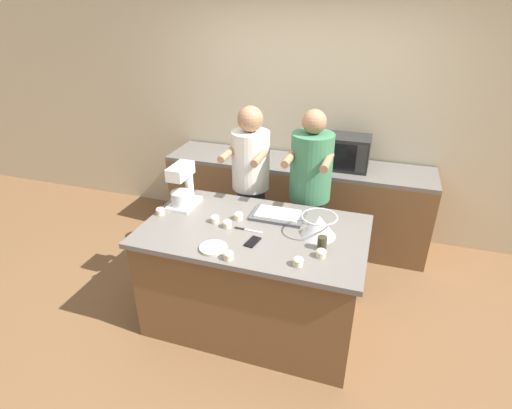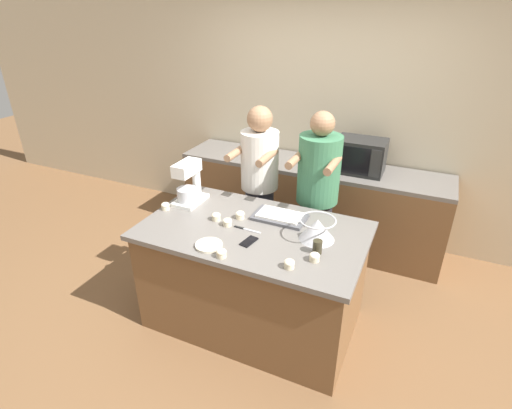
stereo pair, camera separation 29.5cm
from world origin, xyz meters
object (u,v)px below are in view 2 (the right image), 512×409
cupcake_1 (289,264)px  cupcake_3 (227,222)px  cupcake_0 (240,215)px  mixing_bowl (317,229)px  drinking_glass (317,247)px  small_plate (209,245)px  cupcake_2 (315,257)px  baking_tray (280,216)px  cupcake_5 (216,216)px  knife (246,229)px  cupcake_4 (165,206)px  microwave_oven (360,156)px  person_left (259,190)px  cupcake_6 (221,253)px  person_right (317,201)px  stand_mixer (189,185)px  cell_phone (249,241)px

cupcake_1 → cupcake_3: same height
cupcake_0 → cupcake_1: bearing=-38.1°
mixing_bowl → drinking_glass: size_ratio=2.73×
small_plate → cupcake_2: 0.73m
baking_tray → cupcake_5: (-0.44, -0.23, 0.01)m
knife → cupcake_4: cupcake_4 is taller
microwave_oven → cupcake_5: (-0.81, -1.44, -0.14)m
person_left → cupcake_2: size_ratio=23.24×
cupcake_0 → cupcake_6: (0.12, -0.53, 0.00)m
microwave_oven → cupcake_2: bearing=-88.2°
microwave_oven → cupcake_3: 1.64m
cupcake_0 → cupcake_3: bearing=-104.9°
person_left → mixing_bowl: size_ratio=6.21×
cupcake_5 → baking_tray: bearing=27.2°
person_right → baking_tray: size_ratio=3.97×
cupcake_3 → cupcake_6: (0.16, -0.38, 0.00)m
drinking_glass → cupcake_1: 0.26m
cupcake_1 → cupcake_5: (-0.73, 0.35, 0.00)m
small_plate → knife: bearing=67.0°
stand_mixer → cupcake_6: bearing=-43.5°
baking_tray → cupcake_2: bearing=-46.4°
cupcake_2 → cupcake_3: bearing=167.0°
drinking_glass → cupcake_3: 0.73m
cupcake_1 → cupcake_3: 0.69m
baking_tray → cupcake_5: bearing=-152.8°
knife → cupcake_1: size_ratio=3.15×
drinking_glass → cupcake_4: 1.32m
cupcake_1 → cupcake_2: size_ratio=1.00×
person_left → knife: bearing=-73.5°
person_left → cupcake_4: 0.89m
stand_mixer → cupcake_3: (0.48, -0.22, -0.13)m
microwave_oven → cupcake_2: microwave_oven is taller
cupcake_4 → stand_mixer: bearing=61.0°
mixing_bowl → cupcake_6: 0.70m
person_right → mixing_bowl: (0.20, -0.66, 0.12)m
microwave_oven → cupcake_1: 1.80m
cupcake_1 → cupcake_3: size_ratio=1.00×
cupcake_2 → cupcake_6: bearing=-159.6°
drinking_glass → mixing_bowl: bearing=108.1°
small_plate → microwave_oven: bearing=69.5°
baking_tray → cupcake_2: size_ratio=5.89×
drinking_glass → knife: drinking_glass is taller
cell_phone → cupcake_3: (-0.25, 0.14, 0.03)m
stand_mixer → cupcake_5: bearing=-26.6°
person_right → cupcake_4: bearing=-145.5°
drinking_glass → cupcake_0: size_ratio=1.37×
cupcake_5 → cupcake_0: bearing=32.3°
microwave_oven → person_left: bearing=-136.2°
baking_tray → cupcake_4: (-0.91, -0.25, 0.01)m
baking_tray → drinking_glass: (0.41, -0.34, 0.03)m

